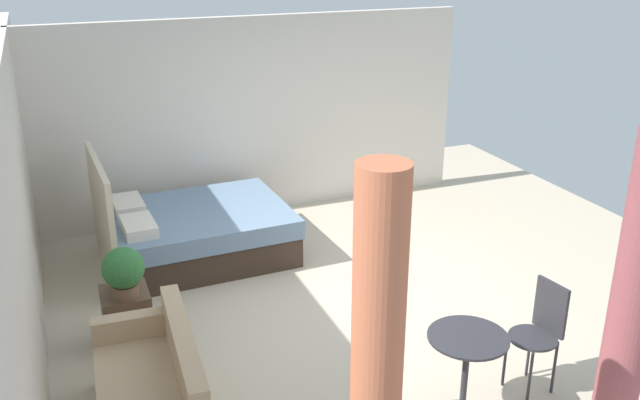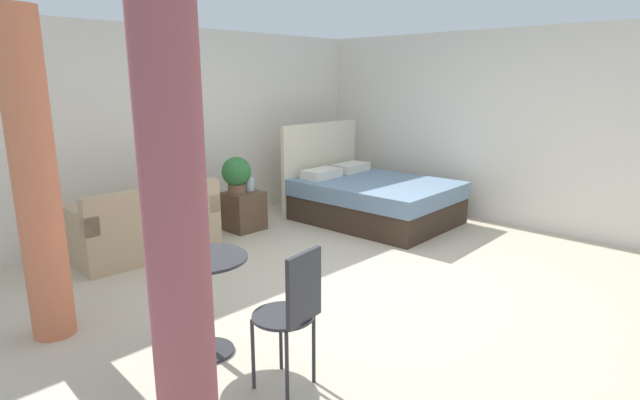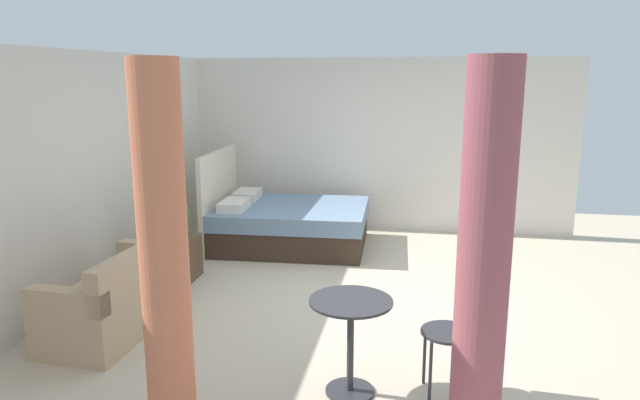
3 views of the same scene
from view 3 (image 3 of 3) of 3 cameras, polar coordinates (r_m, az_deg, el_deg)
The scene contains 12 objects.
ground_plane at distance 6.20m, azimuth 3.55°, elevation -9.46°, with size 8.62×8.64×0.02m, color beige.
wall_back at distance 6.76m, azimuth -20.78°, elevation 2.81°, with size 8.62×0.12×2.53m, color silver.
wall_right at distance 8.62m, azimuth 5.82°, elevation 5.43°, with size 0.12×5.64×2.53m, color silver.
bed at distance 7.83m, azimuth -3.40°, elevation -2.30°, with size 1.63×2.10×1.29m.
couch at distance 5.63m, azimuth -19.18°, elevation -9.19°, with size 1.52×0.78×0.80m.
nightstand at distance 6.78m, azimuth -13.84°, elevation -5.57°, with size 0.45×0.41×0.50m.
potted_plant at distance 6.55m, azimuth -14.37°, elevation -1.64°, with size 0.37×0.37×0.46m.
vase at distance 6.80m, azimuth -13.78°, elevation -2.64°, with size 0.13×0.13×0.16m.
balcony_table at distance 4.24m, azimuth 3.04°, elevation -12.62°, with size 0.60×0.60×0.72m.
cafe_chair_near_window at distance 4.31m, azimuth 13.66°, elevation -11.64°, with size 0.44×0.44×0.93m.
curtain_left at distance 3.37m, azimuth 15.80°, elevation -7.09°, with size 0.30×0.30×2.39m.
curtain_right at distance 3.69m, azimuth -15.19°, elevation -5.37°, with size 0.30×0.30×2.39m.
Camera 3 is at (-5.73, -0.63, 2.29)m, focal length 32.35 mm.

